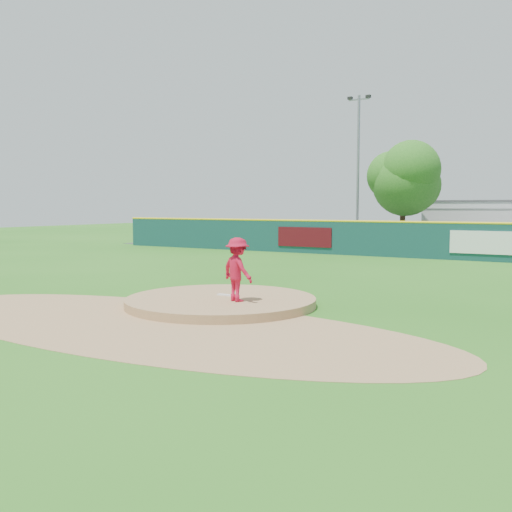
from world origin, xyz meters
The scene contains 12 objects.
ground centered at (0.00, 0.00, 0.00)m, with size 120.00×120.00×0.00m, color #286B19.
pitchers_mound centered at (0.00, 0.00, 0.00)m, with size 5.50×5.50×0.50m, color #9E774C.
pitching_rubber centered at (0.00, 0.30, 0.27)m, with size 0.60×0.15×0.04m, color white.
infield_dirt_arc centered at (0.00, -3.00, 0.01)m, with size 15.40×15.40×0.01m, color #9E774C.
parking_lot centered at (0.00, 27.00, 0.01)m, with size 44.00×16.00×0.02m, color #38383A.
pitcher centered at (0.79, -0.34, 1.14)m, with size 1.14×0.66×1.77m, color #B50F2D.
van centered at (-1.08, 24.29, 0.77)m, with size 2.49×5.41×1.50m, color white.
fence_banners centered at (-0.77, 17.92, 1.00)m, with size 14.03×0.04×1.20m.
playground_slide centered at (-11.79, 23.58, 0.71)m, with size 0.91×2.55×1.41m.
outfield_fence centered at (0.00, 18.00, 1.09)m, with size 40.00×0.14×2.07m.
deciduous_tree centered at (-2.00, 25.00, 4.55)m, with size 5.60×5.60×7.36m.
light_pole_left centered at (-6.00, 27.00, 6.05)m, with size 1.75×0.25×11.00m.
Camera 1 is at (9.20, -13.54, 2.88)m, focal length 40.00 mm.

